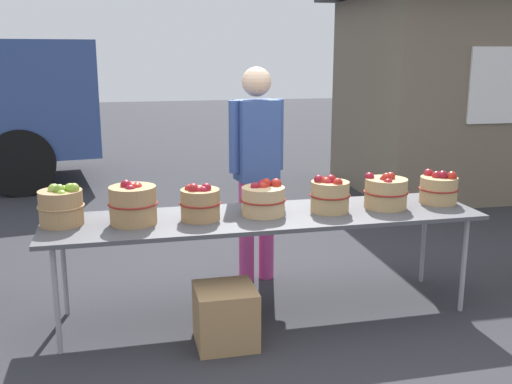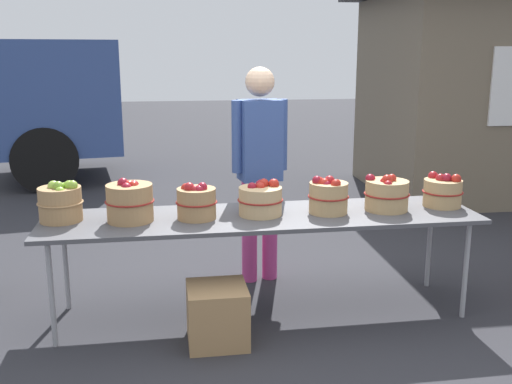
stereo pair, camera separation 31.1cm
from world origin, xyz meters
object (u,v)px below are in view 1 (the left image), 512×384
Objects in this scene: apple_basket_red_1 at (200,203)px; apple_basket_red_4 at (386,192)px; apple_basket_red_2 at (263,200)px; apple_basket_red_0 at (133,204)px; produce_crate at (225,316)px; market_table at (265,219)px; apple_basket_green_0 at (61,206)px; vendor_adult at (256,158)px; apple_basket_red_5 at (439,188)px; apple_basket_red_3 at (330,195)px.

apple_basket_red_1 is 1.39m from apple_basket_red_4.
apple_basket_red_0 is at bearing -178.55° from apple_basket_red_2.
apple_basket_red_4 reaches higher than produce_crate.
apple_basket_red_2 is 0.98× the size of apple_basket_red_4.
apple_basket_green_0 reaches higher than market_table.
vendor_adult is (0.10, 0.65, 0.18)m from apple_basket_red_2.
apple_basket_red_5 is (0.46, 0.05, -0.01)m from apple_basket_red_4.
market_table is 0.15m from apple_basket_red_2.
vendor_adult reaches higher than apple_basket_red_5.
apple_basket_red_1 is 0.74× the size of produce_crate.
apple_basket_green_0 is 1.38m from apple_basket_red_2.
apple_basket_red_0 is at bearing -9.52° from apple_basket_green_0.
apple_basket_red_2 is (1.38, -0.06, -0.02)m from apple_basket_green_0.
apple_basket_red_0 is 1.11× the size of apple_basket_red_5.
apple_basket_red_4 is at bearing 17.35° from produce_crate.
apple_basket_red_3 is 1.16m from produce_crate.
apple_basket_red_1 is 0.79m from produce_crate.
apple_basket_red_0 is at bearing 144.25° from produce_crate.
apple_basket_red_2 is at bearing 1.45° from apple_basket_red_0.
apple_basket_red_3 is 0.80m from vendor_adult.
apple_basket_red_3 is (0.49, -0.03, 0.02)m from apple_basket_red_2.
apple_basket_red_0 is 0.86× the size of produce_crate.
apple_basket_green_0 is 1.04× the size of apple_basket_red_3.
apple_basket_red_1 reaches higher than apple_basket_red_2.
apple_basket_red_1 reaches higher than apple_basket_red_5.
market_table is at bearing 179.69° from apple_basket_red_4.
apple_basket_red_5 is 1.45m from vendor_adult.
apple_basket_red_0 is at bearing -178.69° from apple_basket_red_5.
apple_basket_red_5 is at bearing 1.31° from apple_basket_red_0.
apple_basket_red_5 is (0.91, 0.06, -0.01)m from apple_basket_red_3.
apple_basket_red_4 is at bearing 131.78° from vendor_adult.
apple_basket_green_0 is 1.61m from vendor_adult.
apple_basket_green_0 is at bearing 177.51° from apple_basket_red_3.
apple_basket_green_0 is 2.31m from apple_basket_red_4.
market_table is 1.39m from apple_basket_red_5.
apple_basket_red_0 reaches higher than apple_basket_red_3.
market_table is 0.94m from apple_basket_red_0.
apple_basket_red_5 is 0.77× the size of produce_crate.
apple_basket_red_2 is 1.39m from apple_basket_red_5.
market_table is 0.93m from apple_basket_red_4.
apple_basket_red_3 is (0.95, 0.00, 0.01)m from apple_basket_red_1.
apple_basket_red_2 is at bearing 176.98° from apple_basket_red_3.
apple_basket_red_2 is at bearing 132.08° from market_table.
market_table is 10.40× the size of apple_basket_red_3.
produce_crate is (-0.85, -0.40, -0.68)m from apple_basket_red_3.
vendor_adult is (-1.29, 0.62, 0.18)m from apple_basket_red_5.
apple_basket_green_0 is 0.48m from apple_basket_red_0.
apple_basket_red_2 is (0.46, 0.03, -0.01)m from apple_basket_red_1.
market_table is 0.76m from produce_crate.
market_table is 7.93× the size of produce_crate.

